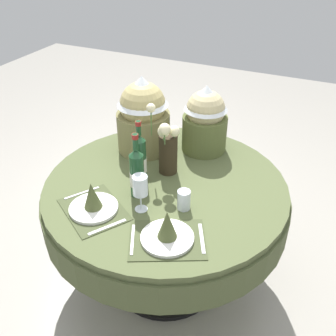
{
  "coord_description": "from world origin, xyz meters",
  "views": [
    {
      "loc": [
        0.72,
        -1.55,
        1.96
      ],
      "look_at": [
        0.0,
        0.03,
        0.82
      ],
      "focal_mm": 41.65,
      "sensor_mm": 36.0,
      "label": 1
    }
  ],
  "objects_px": {
    "wine_bottle_centre": "(140,159)",
    "tumbler_near_right": "(184,200)",
    "gift_tub_back_left": "(143,112)",
    "place_setting_left": "(93,202)",
    "gift_tub_back_centre": "(205,117)",
    "flower_vase": "(167,147)",
    "wine_glass_left": "(140,186)",
    "wine_bottle_left": "(137,173)",
    "place_setting_right": "(167,232)",
    "dining_table": "(166,203)"
  },
  "relations": [
    {
      "from": "gift_tub_back_left",
      "to": "gift_tub_back_centre",
      "type": "distance_m",
      "value": 0.37
    },
    {
      "from": "tumbler_near_right",
      "to": "gift_tub_back_left",
      "type": "distance_m",
      "value": 0.66
    },
    {
      "from": "place_setting_left",
      "to": "wine_bottle_centre",
      "type": "bearing_deg",
      "value": 73.41
    },
    {
      "from": "wine_bottle_left",
      "to": "place_setting_right",
      "type": "bearing_deg",
      "value": -41.15
    },
    {
      "from": "wine_bottle_centre",
      "to": "tumbler_near_right",
      "type": "height_order",
      "value": "wine_bottle_centre"
    },
    {
      "from": "flower_vase",
      "to": "wine_glass_left",
      "type": "distance_m",
      "value": 0.35
    },
    {
      "from": "dining_table",
      "to": "place_setting_left",
      "type": "height_order",
      "value": "place_setting_left"
    },
    {
      "from": "place_setting_right",
      "to": "flower_vase",
      "type": "bearing_deg",
      "value": 114.54
    },
    {
      "from": "place_setting_right",
      "to": "flower_vase",
      "type": "height_order",
      "value": "flower_vase"
    },
    {
      "from": "wine_bottle_left",
      "to": "gift_tub_back_left",
      "type": "bearing_deg",
      "value": 113.46
    },
    {
      "from": "wine_bottle_centre",
      "to": "gift_tub_back_centre",
      "type": "distance_m",
      "value": 0.51
    },
    {
      "from": "flower_vase",
      "to": "gift_tub_back_left",
      "type": "bearing_deg",
      "value": 142.48
    },
    {
      "from": "wine_bottle_left",
      "to": "gift_tub_back_centre",
      "type": "distance_m",
      "value": 0.6
    },
    {
      "from": "flower_vase",
      "to": "wine_bottle_left",
      "type": "bearing_deg",
      "value": -102.77
    },
    {
      "from": "wine_bottle_left",
      "to": "gift_tub_back_left",
      "type": "distance_m",
      "value": 0.48
    },
    {
      "from": "wine_glass_left",
      "to": "gift_tub_back_centre",
      "type": "height_order",
      "value": "gift_tub_back_centre"
    },
    {
      "from": "dining_table",
      "to": "flower_vase",
      "type": "distance_m",
      "value": 0.32
    },
    {
      "from": "flower_vase",
      "to": "wine_bottle_left",
      "type": "xyz_separation_m",
      "value": [
        -0.06,
        -0.24,
        -0.03
      ]
    },
    {
      "from": "tumbler_near_right",
      "to": "flower_vase",
      "type": "bearing_deg",
      "value": 128.97
    },
    {
      "from": "gift_tub_back_centre",
      "to": "wine_glass_left",
      "type": "bearing_deg",
      "value": -96.37
    },
    {
      "from": "wine_bottle_centre",
      "to": "gift_tub_back_left",
      "type": "bearing_deg",
      "value": 114.36
    },
    {
      "from": "wine_glass_left",
      "to": "gift_tub_back_left",
      "type": "height_order",
      "value": "gift_tub_back_left"
    },
    {
      "from": "gift_tub_back_left",
      "to": "gift_tub_back_centre",
      "type": "bearing_deg",
      "value": 23.44
    },
    {
      "from": "place_setting_left",
      "to": "wine_glass_left",
      "type": "xyz_separation_m",
      "value": [
        0.21,
        0.1,
        0.09
      ]
    },
    {
      "from": "place_setting_left",
      "to": "wine_glass_left",
      "type": "distance_m",
      "value": 0.25
    },
    {
      "from": "wine_bottle_centre",
      "to": "gift_tub_back_centre",
      "type": "height_order",
      "value": "gift_tub_back_centre"
    },
    {
      "from": "place_setting_left",
      "to": "place_setting_right",
      "type": "distance_m",
      "value": 0.42
    },
    {
      "from": "wine_bottle_centre",
      "to": "tumbler_near_right",
      "type": "relative_size",
      "value": 3.5
    },
    {
      "from": "place_setting_left",
      "to": "wine_bottle_centre",
      "type": "height_order",
      "value": "wine_bottle_centre"
    },
    {
      "from": "flower_vase",
      "to": "place_setting_left",
      "type": "bearing_deg",
      "value": -113.2
    },
    {
      "from": "dining_table",
      "to": "tumbler_near_right",
      "type": "height_order",
      "value": "tumbler_near_right"
    },
    {
      "from": "dining_table",
      "to": "gift_tub_back_left",
      "type": "height_order",
      "value": "gift_tub_back_left"
    },
    {
      "from": "tumbler_near_right",
      "to": "gift_tub_back_left",
      "type": "height_order",
      "value": "gift_tub_back_left"
    },
    {
      "from": "place_setting_left",
      "to": "gift_tub_back_centre",
      "type": "distance_m",
      "value": 0.85
    },
    {
      "from": "place_setting_right",
      "to": "gift_tub_back_left",
      "type": "height_order",
      "value": "gift_tub_back_left"
    },
    {
      "from": "place_setting_left",
      "to": "flower_vase",
      "type": "bearing_deg",
      "value": 66.8
    },
    {
      "from": "flower_vase",
      "to": "gift_tub_back_centre",
      "type": "distance_m",
      "value": 0.35
    },
    {
      "from": "flower_vase",
      "to": "wine_glass_left",
      "type": "height_order",
      "value": "flower_vase"
    },
    {
      "from": "flower_vase",
      "to": "gift_tub_back_centre",
      "type": "xyz_separation_m",
      "value": [
        0.09,
        0.33,
        0.06
      ]
    },
    {
      "from": "wine_bottle_left",
      "to": "wine_glass_left",
      "type": "height_order",
      "value": "wine_bottle_left"
    },
    {
      "from": "wine_glass_left",
      "to": "gift_tub_back_left",
      "type": "relative_size",
      "value": 0.42
    },
    {
      "from": "wine_glass_left",
      "to": "gift_tub_back_left",
      "type": "bearing_deg",
      "value": 115.97
    },
    {
      "from": "tumbler_near_right",
      "to": "gift_tub_back_left",
      "type": "xyz_separation_m",
      "value": [
        -0.45,
        0.44,
        0.19
      ]
    },
    {
      "from": "place_setting_right",
      "to": "gift_tub_back_left",
      "type": "bearing_deg",
      "value": 124.61
    },
    {
      "from": "wine_glass_left",
      "to": "gift_tub_back_centre",
      "type": "bearing_deg",
      "value": 83.63
    },
    {
      "from": "tumbler_near_right",
      "to": "place_setting_left",
      "type": "bearing_deg",
      "value": -153.66
    },
    {
      "from": "dining_table",
      "to": "place_setting_left",
      "type": "relative_size",
      "value": 3.14
    },
    {
      "from": "flower_vase",
      "to": "gift_tub_back_left",
      "type": "relative_size",
      "value": 0.89
    },
    {
      "from": "place_setting_left",
      "to": "tumbler_near_right",
      "type": "relative_size",
      "value": 4.14
    },
    {
      "from": "wine_bottle_left",
      "to": "gift_tub_back_centre",
      "type": "xyz_separation_m",
      "value": [
        0.15,
        0.58,
        0.08
      ]
    }
  ]
}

